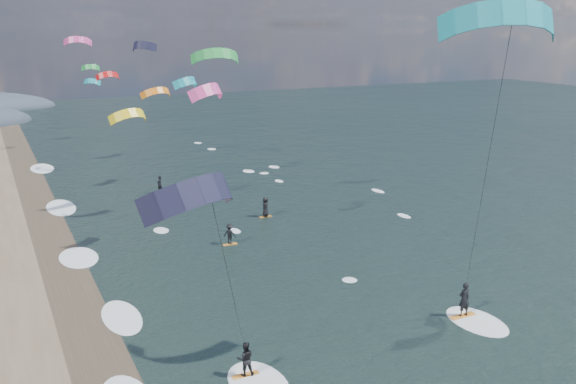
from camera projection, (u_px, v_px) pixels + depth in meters
name	position (u px, v px, depth m)	size (l,w,h in m)	color
wet_sand_strip	(101.00, 366.00, 31.00)	(3.00, 240.00, 0.00)	#382D23
kitesurfer_near_a	(505.00, 81.00, 27.00)	(8.24, 9.16, 17.41)	orange
kitesurfer_near_b	(226.00, 262.00, 23.51)	(7.10, 8.85, 12.07)	orange
far_kitesurfers	(225.00, 211.00, 53.63)	(7.28, 17.92, 1.83)	orange
bg_kite_field	(136.00, 72.00, 70.97)	(11.82, 68.62, 7.92)	#D83F8C
shoreline_surf	(108.00, 322.00, 35.64)	(2.40, 79.40, 0.11)	white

